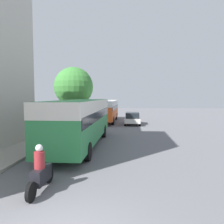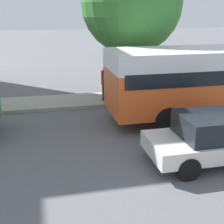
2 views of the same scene
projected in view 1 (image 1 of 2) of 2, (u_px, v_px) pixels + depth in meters
bus_lead at (81, 116)px, 14.83m from camera, size 2.56×10.86×3.15m
bus_following at (106, 108)px, 29.06m from camera, size 2.62×9.66×2.86m
motorcycle_behind_lead at (40, 173)px, 7.77m from camera, size 0.38×2.24×1.73m
car_crossing at (132, 118)px, 26.42m from camera, size 1.89×4.07×1.46m
pedestrian_near_curb at (75, 117)px, 25.01m from camera, size 0.36×0.36×1.64m
street_tree at (74, 87)px, 26.17m from camera, size 4.67×4.67×6.75m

